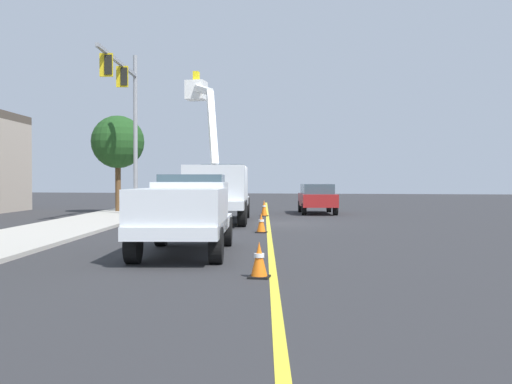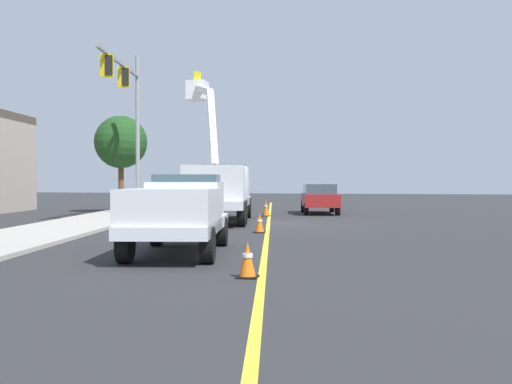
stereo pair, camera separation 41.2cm
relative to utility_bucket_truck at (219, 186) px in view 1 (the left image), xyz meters
name	(u,v)px [view 1 (the left image)]	position (x,y,z in m)	size (l,w,h in m)	color
ground	(268,224)	(-0.93, -2.44, -1.62)	(120.00, 120.00, 0.00)	#2D2D30
sidewalk_far_side	(87,222)	(-2.34, 5.37, -1.56)	(60.00, 3.60, 0.12)	#B2ADA3
lane_centre_stripe	(268,224)	(-0.93, -2.44, -1.61)	(50.00, 0.16, 0.01)	yellow
utility_bucket_truck	(219,186)	(0.00, 0.00, 0.00)	(8.51, 3.92, 7.10)	silver
service_pickup_truck	(185,211)	(-11.79, -2.16, -0.50)	(5.88, 3.06, 2.06)	silver
passing_minivan	(317,197)	(7.59, -3.80, -0.65)	(5.06, 2.72, 1.69)	maroon
traffic_cone_leading	(259,260)	(-15.13, -4.73, -1.27)	(0.40, 0.40, 0.71)	black
traffic_cone_mid_front	(261,223)	(-5.30, -2.94, -1.27)	(0.40, 0.40, 0.71)	black
traffic_cone_mid_rear	(264,208)	(4.51, -1.28, -1.19)	(0.40, 0.40, 0.87)	black
traffic_signal_mast	(127,103)	(1.07, 4.96, 4.06)	(7.18, 1.46, 8.45)	gray
street_tree_right	(118,142)	(5.88, 7.58, 2.48)	(3.05, 3.05, 5.66)	brown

